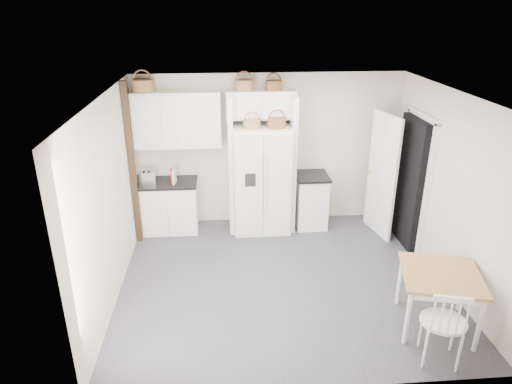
{
  "coord_description": "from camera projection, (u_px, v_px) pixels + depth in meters",
  "views": [
    {
      "loc": [
        -0.81,
        -5.46,
        3.64
      ],
      "look_at": [
        -0.34,
        0.4,
        1.19
      ],
      "focal_mm": 32.0,
      "sensor_mm": 36.0,
      "label": 1
    }
  ],
  "objects": [
    {
      "name": "refrigerator",
      "position": [
        261.0,
        179.0,
        7.65
      ],
      "size": [
        0.93,
        0.75,
        1.8
      ],
      "primitive_type": "cube",
      "color": "white",
      "rests_on": "floor"
    },
    {
      "name": "bridge_cabinet",
      "position": [
        261.0,
        104.0,
        7.34
      ],
      "size": [
        1.12,
        0.34,
        0.45
      ],
      "primitive_type": "cube",
      "color": "silver",
      "rests_on": "wall_back"
    },
    {
      "name": "upper_cabinet",
      "position": [
        177.0,
        120.0,
        7.32
      ],
      "size": [
        1.4,
        0.34,
        0.9
      ],
      "primitive_type": "cube",
      "color": "silver",
      "rests_on": "wall_back"
    },
    {
      "name": "counter_left",
      "position": [
        168.0,
        183.0,
        7.59
      ],
      "size": [
        0.95,
        0.62,
        0.04
      ],
      "primitive_type": "cube",
      "color": "black",
      "rests_on": "base_cab_left"
    },
    {
      "name": "base_cab_right",
      "position": [
        311.0,
        201.0,
        7.93
      ],
      "size": [
        0.51,
        0.61,
        0.9
      ],
      "primitive_type": "cube",
      "color": "silver",
      "rests_on": "floor"
    },
    {
      "name": "door_slab",
      "position": [
        382.0,
        176.0,
        7.45
      ],
      "size": [
        0.21,
        0.79,
        2.05
      ],
      "primitive_type": "cube",
      "rotation": [
        0.0,
        0.0,
        -1.36
      ],
      "color": "white",
      "rests_on": "floor"
    },
    {
      "name": "basket_fridge_a",
      "position": [
        252.0,
        124.0,
        7.17
      ],
      "size": [
        0.27,
        0.27,
        0.14
      ],
      "primitive_type": "cylinder",
      "color": "brown",
      "rests_on": "refrigerator"
    },
    {
      "name": "toaster",
      "position": [
        147.0,
        178.0,
        7.47
      ],
      "size": [
        0.29,
        0.17,
        0.2
      ],
      "primitive_type": "cube",
      "rotation": [
        0.0,
        0.0,
        -0.01
      ],
      "color": "silver",
      "rests_on": "counter_left"
    },
    {
      "name": "windsor_chair",
      "position": [
        443.0,
        322.0,
        4.86
      ],
      "size": [
        0.59,
        0.56,
        0.99
      ],
      "primitive_type": "cube",
      "rotation": [
        0.0,
        0.0,
        -0.28
      ],
      "color": "silver",
      "rests_on": "floor"
    },
    {
      "name": "doorway_void",
      "position": [
        411.0,
        182.0,
        7.17
      ],
      "size": [
        0.18,
        0.85,
        2.05
      ],
      "primitive_type": "cube",
      "color": "black",
      "rests_on": "floor"
    },
    {
      "name": "counter_right",
      "position": [
        312.0,
        176.0,
        7.75
      ],
      "size": [
        0.55,
        0.65,
        0.04
      ],
      "primitive_type": "cube",
      "color": "black",
      "rests_on": "base_cab_right"
    },
    {
      "name": "cookbook_cream",
      "position": [
        174.0,
        176.0,
        7.47
      ],
      "size": [
        0.06,
        0.17,
        0.24
      ],
      "primitive_type": "cube",
      "rotation": [
        0.0,
        0.0,
        -0.16
      ],
      "color": "beige",
      "rests_on": "counter_left"
    },
    {
      "name": "trim_post",
      "position": [
        132.0,
        166.0,
        7.06
      ],
      "size": [
        0.09,
        0.09,
        2.6
      ],
      "primitive_type": "cube",
      "color": "#332212",
      "rests_on": "floor"
    },
    {
      "name": "basket_upper_a",
      "position": [
        143.0,
        86.0,
        7.08
      ],
      "size": [
        0.33,
        0.33,
        0.19
      ],
      "primitive_type": "cylinder",
      "color": "brown",
      "rests_on": "upper_cabinet"
    },
    {
      "name": "floor",
      "position": [
        282.0,
        279.0,
        6.48
      ],
      "size": [
        4.5,
        4.5,
        0.0
      ],
      "primitive_type": "plane",
      "color": "#2C2C35",
      "rests_on": "ground"
    },
    {
      "name": "base_cab_left",
      "position": [
        170.0,
        207.0,
        7.76
      ],
      "size": [
        0.91,
        0.58,
        0.85
      ],
      "primitive_type": "cube",
      "color": "silver",
      "rests_on": "floor"
    },
    {
      "name": "fridge_panel_left",
      "position": [
        231.0,
        165.0,
        7.56
      ],
      "size": [
        0.08,
        0.6,
        2.3
      ],
      "primitive_type": "cube",
      "color": "silver",
      "rests_on": "floor"
    },
    {
      "name": "basket_fridge_b",
      "position": [
        277.0,
        123.0,
        7.2
      ],
      "size": [
        0.29,
        0.29,
        0.16
      ],
      "primitive_type": "cylinder",
      "color": "#533116",
      "rests_on": "refrigerator"
    },
    {
      "name": "basket_bridge_b",
      "position": [
        273.0,
        85.0,
        7.24
      ],
      "size": [
        0.26,
        0.26,
        0.15
      ],
      "primitive_type": "cylinder",
      "color": "#533116",
      "rests_on": "bridge_cabinet"
    },
    {
      "name": "dining_table",
      "position": [
        437.0,
        300.0,
        5.43
      ],
      "size": [
        1.08,
        1.08,
        0.74
      ],
      "primitive_type": "cube",
      "rotation": [
        0.0,
        0.0,
        -0.25
      ],
      "color": "#9B6336",
      "rests_on": "floor"
    },
    {
      "name": "wall_left",
      "position": [
        110.0,
        201.0,
        5.82
      ],
      "size": [
        0.0,
        4.0,
        4.0
      ],
      "primitive_type": "plane",
      "rotation": [
        1.57,
        0.0,
        1.57
      ],
      "color": "beige",
      "rests_on": "floor"
    },
    {
      "name": "cookbook_red",
      "position": [
        172.0,
        177.0,
        7.47
      ],
      "size": [
        0.06,
        0.16,
        0.24
      ],
      "primitive_type": "cube",
      "rotation": [
        0.0,
        0.0,
        0.18
      ],
      "color": "#A52317",
      "rests_on": "counter_left"
    },
    {
      "name": "ceiling",
      "position": [
        287.0,
        96.0,
        5.48
      ],
      "size": [
        4.5,
        4.5,
        0.0
      ],
      "primitive_type": "plane",
      "color": "white",
      "rests_on": "wall_back"
    },
    {
      "name": "basket_bridge_a",
      "position": [
        244.0,
        85.0,
        7.2
      ],
      "size": [
        0.3,
        0.3,
        0.17
      ],
      "primitive_type": "cylinder",
      "color": "brown",
      "rests_on": "bridge_cabinet"
    },
    {
      "name": "wall_right",
      "position": [
        450.0,
        190.0,
        6.15
      ],
      "size": [
        0.0,
        4.0,
        4.0
      ],
      "primitive_type": "plane",
      "rotation": [
        1.57,
        0.0,
        -1.57
      ],
      "color": "beige",
      "rests_on": "floor"
    },
    {
      "name": "fridge_panel_right",
      "position": [
        292.0,
        163.0,
        7.63
      ],
      "size": [
        0.08,
        0.6,
        2.3
      ],
      "primitive_type": "cube",
      "color": "silver",
      "rests_on": "floor"
    },
    {
      "name": "wall_back",
      "position": [
        268.0,
        150.0,
        7.82
      ],
      "size": [
        4.5,
        0.0,
        4.5
      ],
      "primitive_type": "plane",
      "rotation": [
        1.57,
        0.0,
        0.0
      ],
      "color": "beige",
      "rests_on": "floor"
    }
  ]
}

